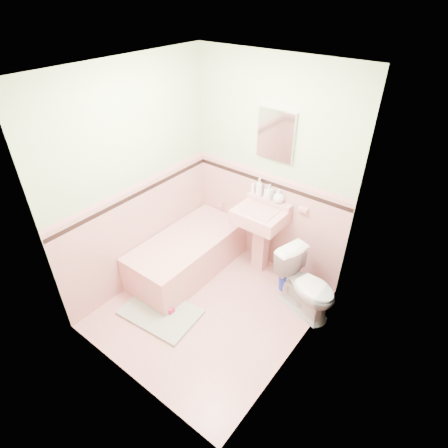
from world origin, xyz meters
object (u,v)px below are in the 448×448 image
Objects in this scene: medicine_cabinet at (276,135)px; shoe at (168,308)px; bathtub at (187,255)px; soap_bottle_right at (279,196)px; soap_bottle_mid at (269,192)px; bucket at (287,281)px; sink at (258,241)px; toilet at (307,285)px; soap_bottle_left at (259,187)px.

shoe is at bearing -105.14° from medicine_cabinet.
shoe is at bearing -65.55° from bathtub.
medicine_cabinet is (0.68, 0.74, 1.47)m from bathtub.
soap_bottle_right is at bearing -14.26° from medicine_cabinet.
bucket is (0.48, -0.25, -0.92)m from soap_bottle_mid.
bucket is at bearing -8.03° from sink.
medicine_cabinet is at bearing 165.74° from soap_bottle_right.
sink reaches higher than toilet.
soap_bottle_right is at bearing 71.68° from shoe.
medicine_cabinet is at bearing 90.00° from sink.
sink is 1.28m from medicine_cabinet.
soap_bottle_right is 0.23× the size of toilet.
bathtub is 6.81× the size of soap_bottle_left.
soap_bottle_left is at bearing 180.00° from soap_bottle_mid.
medicine_cabinet is 3.50× the size of shoe.
bathtub is 1.78m from medicine_cabinet.
bucket is at bearing -35.21° from soap_bottle_right.
soap_bottle_left is at bearing 81.55° from toilet.
sink reaches higher than shoe.
soap_bottle_right is (0.12, 0.18, 0.58)m from sink.
bathtub is 8.16× the size of soap_bottle_mid.
soap_bottle_mid is (0.13, 0.00, -0.02)m from soap_bottle_left.
soap_bottle_mid is at bearing -111.94° from medicine_cabinet.
soap_bottle_mid is at bearing 93.84° from sink.
toilet is (0.92, -0.42, -0.70)m from soap_bottle_left.
soap_bottle_mid reaches higher than toilet.
toilet reaches higher than shoe.
soap_bottle_mid is at bearing 76.62° from shoe.
sink is at bearing 37.93° from bathtub.
sink is 0.65m from soap_bottle_left.
sink reaches higher than bucket.
soap_bottle_right is (0.80, 0.71, 0.80)m from bathtub.
shoe is at bearing 145.51° from toilet.
bucket is (0.35, -0.25, -0.91)m from soap_bottle_right.
bathtub is 6.60× the size of bucket.
toilet is at bearing -29.91° from medicine_cabinet.
soap_bottle_mid reaches higher than bathtub.
toilet is (0.78, -0.45, -1.35)m from medicine_cabinet.
toilet is at bearing -24.35° from soap_bottle_left.
bucket is (0.61, -0.25, -0.94)m from soap_bottle_left.
bathtub is at bearing 116.05° from shoe.
soap_bottle_mid is at bearing 0.00° from soap_bottle_left.
soap_bottle_left is 1.15m from bucket.
sink is 0.62m from soap_bottle_mid.
soap_bottle_left reaches higher than toilet.
medicine_cabinet reaches higher than bathtub.
medicine_cabinet reaches higher than toilet.
shoe is at bearing -109.93° from soap_bottle_right.
bathtub is at bearing 117.32° from toilet.
soap_bottle_right is 1.07× the size of shoe.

